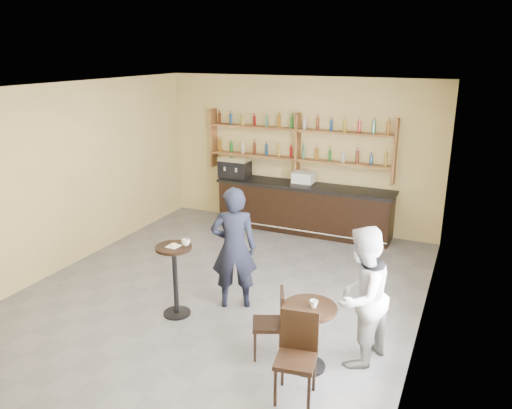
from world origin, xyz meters
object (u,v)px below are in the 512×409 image
at_px(chair_south, 296,359).
at_px(patron_second, 361,296).
at_px(bar_counter, 304,208).
at_px(pastry_case, 303,179).
at_px(espresso_machine, 235,167).
at_px(pedestal_table, 175,281).
at_px(man_main, 234,248).
at_px(chair_west, 268,323).
at_px(cafe_table, 309,337).

bearing_deg(chair_south, patron_second, 56.20).
xyz_separation_m(bar_counter, pastry_case, (-0.02, 0.00, 0.64)).
height_order(espresso_machine, pedestal_table, espresso_machine).
relative_size(chair_south, patron_second, 0.56).
distance_m(pedestal_table, man_main, 0.97).
bearing_deg(chair_west, espresso_machine, -172.55).
height_order(pedestal_table, cafe_table, pedestal_table).
xyz_separation_m(espresso_machine, man_main, (1.73, -3.50, -0.32)).
distance_m(bar_counter, patron_second, 4.67).
height_order(pastry_case, cafe_table, pastry_case).
bearing_deg(pedestal_table, man_main, 42.51).
relative_size(cafe_table, patron_second, 0.47).
height_order(espresso_machine, man_main, man_main).
bearing_deg(pedestal_table, espresso_machine, 104.73).
bearing_deg(man_main, bar_counter, -114.39).
height_order(bar_counter, espresso_machine, espresso_machine).
height_order(espresso_machine, pastry_case, espresso_machine).
relative_size(espresso_machine, man_main, 0.35).
distance_m(bar_counter, espresso_machine, 1.78).
relative_size(bar_counter, espresso_machine, 5.81).
relative_size(espresso_machine, patron_second, 0.37).
height_order(man_main, cafe_table, man_main).
height_order(bar_counter, chair_south, bar_counter).
height_order(pastry_case, chair_south, pastry_case).
relative_size(pastry_case, chair_south, 0.44).
height_order(chair_west, chair_south, chair_south).
xyz_separation_m(espresso_machine, pastry_case, (1.59, 0.00, -0.10)).
relative_size(pastry_case, man_main, 0.24).
distance_m(man_main, chair_west, 1.45).
height_order(bar_counter, cafe_table, bar_counter).
bearing_deg(man_main, patron_second, 136.44).
bearing_deg(bar_counter, pastry_case, 180.00).
height_order(pedestal_table, patron_second, patron_second).
bearing_deg(man_main, cafe_table, 119.55).
xyz_separation_m(chair_west, chair_south, (0.60, -0.65, 0.05)).
relative_size(man_main, patron_second, 1.06).
bearing_deg(patron_second, pedestal_table, -73.13).
distance_m(chair_west, patron_second, 1.20).
relative_size(espresso_machine, pedestal_table, 0.60).
xyz_separation_m(espresso_machine, pedestal_table, (1.08, -4.10, -0.71)).
distance_m(bar_counter, cafe_table, 4.81).
height_order(pedestal_table, chair_west, pedestal_table).
bearing_deg(patron_second, man_main, -89.70).
distance_m(pastry_case, chair_south, 5.44).
distance_m(pastry_case, man_main, 3.51).
relative_size(pastry_case, pedestal_table, 0.41).
bearing_deg(cafe_table, bar_counter, 109.70).
bearing_deg(chair_south, cafe_table, 85.82).
xyz_separation_m(bar_counter, espresso_machine, (-1.61, 0.00, 0.74)).
xyz_separation_m(cafe_table, chair_west, (-0.55, 0.05, 0.03)).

